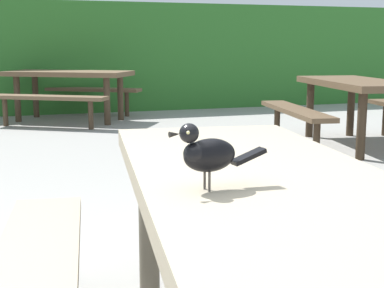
# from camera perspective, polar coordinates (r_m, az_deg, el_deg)

# --- Properties ---
(hedge_wall) EXTENTS (28.00, 1.44, 1.82)m
(hedge_wall) POSITION_cam_1_polar(r_m,az_deg,el_deg) (9.93, -16.08, 8.59)
(hedge_wall) COLOR #2D6B28
(hedge_wall) RESTS_ON ground
(picnic_table_foreground) EXTENTS (1.89, 1.91, 0.74)m
(picnic_table_foreground) POSITION_cam_1_polar(r_m,az_deg,el_deg) (1.80, 6.45, -8.23)
(picnic_table_foreground) COLOR gray
(picnic_table_foreground) RESTS_ON ground
(bird_grackle) EXTENTS (0.29, 0.09, 0.18)m
(bird_grackle) POSITION_cam_1_polar(r_m,az_deg,el_deg) (1.46, 1.46, -0.91)
(bird_grackle) COLOR black
(bird_grackle) RESTS_ON picnic_table_foreground
(picnic_table_mid_left) EXTENTS (1.94, 1.96, 0.74)m
(picnic_table_mid_left) POSITION_cam_1_polar(r_m,az_deg,el_deg) (6.39, 16.60, 4.69)
(picnic_table_mid_left) COLOR brown
(picnic_table_mid_left) RESTS_ON ground
(picnic_table_mid_right) EXTENTS (2.34, 2.33, 0.74)m
(picnic_table_mid_right) POSITION_cam_1_polar(r_m,az_deg,el_deg) (8.41, -12.57, 6.10)
(picnic_table_mid_right) COLOR brown
(picnic_table_mid_right) RESTS_ON ground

